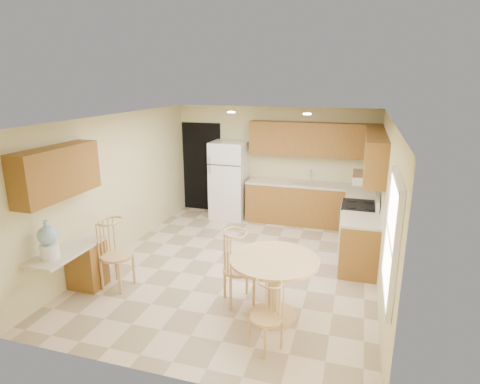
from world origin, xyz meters
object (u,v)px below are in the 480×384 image
(chair_table_a, at_px, (237,263))
(water_crock, at_px, (48,242))
(dining_table, at_px, (274,279))
(chair_table_b, at_px, (264,313))
(chair_desk, at_px, (112,250))
(refrigerator, at_px, (229,180))
(stove, at_px, (359,228))

(chair_table_a, height_order, water_crock, water_crock)
(dining_table, distance_m, chair_table_b, 0.73)
(chair_desk, bearing_deg, water_crock, -27.29)
(refrigerator, distance_m, chair_table_a, 3.82)
(refrigerator, xyz_separation_m, chair_table_b, (1.90, -4.46, -0.35))
(chair_table_b, xyz_separation_m, water_crock, (-2.95, 0.06, 0.49))
(chair_table_b, distance_m, chair_desk, 2.61)
(dining_table, relative_size, water_crock, 2.18)
(water_crock, bearing_deg, dining_table, 13.11)
(stove, bearing_deg, chair_table_a, -123.74)
(refrigerator, height_order, stove, refrigerator)
(stove, xyz_separation_m, dining_table, (-1.03, -2.51, 0.09))
(refrigerator, height_order, chair_table_b, refrigerator)
(dining_table, relative_size, chair_table_a, 1.10)
(chair_table_b, bearing_deg, water_crock, 32.01)
(chair_table_b, height_order, water_crock, water_crock)
(stove, distance_m, water_crock, 5.08)
(refrigerator, bearing_deg, stove, -22.99)
(refrigerator, relative_size, stove, 1.60)
(stove, xyz_separation_m, water_crock, (-3.92, -3.19, 0.54))
(dining_table, xyz_separation_m, chair_table_b, (0.05, -0.73, -0.04))
(dining_table, height_order, chair_desk, chair_desk)
(stove, distance_m, chair_table_a, 2.85)
(dining_table, xyz_separation_m, chair_table_a, (-0.55, 0.15, 0.08))
(refrigerator, height_order, chair_table_a, refrigerator)
(refrigerator, bearing_deg, dining_table, -63.68)
(water_crock, bearing_deg, stove, 39.08)
(refrigerator, height_order, dining_table, refrigerator)
(chair_table_b, bearing_deg, chair_desk, 16.12)
(refrigerator, xyz_separation_m, chair_table_a, (1.30, -3.58, -0.23))
(chair_table_a, distance_m, water_crock, 2.51)
(chair_table_a, bearing_deg, refrigerator, 166.79)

